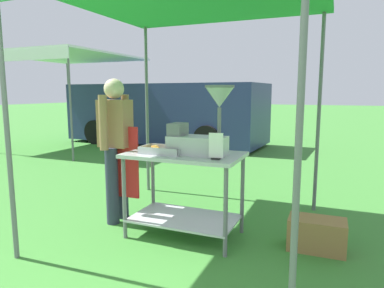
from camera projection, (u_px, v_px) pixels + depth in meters
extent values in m
plane|color=#3D7F33|center=(266.00, 155.00, 8.08)|extent=(70.00, 70.00, 0.00)
cylinder|color=slate|center=(7.00, 125.00, 2.91)|extent=(0.04, 0.04, 2.38)
cylinder|color=slate|center=(299.00, 140.00, 2.00)|extent=(0.04, 0.04, 2.38)
cylinder|color=slate|center=(147.00, 111.00, 5.05)|extent=(0.04, 0.04, 2.38)
cylinder|color=slate|center=(319.00, 115.00, 4.15)|extent=(0.04, 0.04, 2.38)
cube|color=#B7B7BC|center=(184.00, 155.00, 3.44)|extent=(1.15, 0.69, 0.04)
cube|color=#B7B7BC|center=(184.00, 218.00, 3.54)|extent=(1.06, 0.63, 0.02)
cylinder|color=slate|center=(124.00, 198.00, 3.44)|extent=(0.04, 0.04, 0.82)
cylinder|color=slate|center=(226.00, 213.00, 3.04)|extent=(0.04, 0.04, 0.82)
cylinder|color=slate|center=(153.00, 184.00, 3.97)|extent=(0.04, 0.04, 0.82)
cylinder|color=slate|center=(242.00, 195.00, 3.57)|extent=(0.04, 0.04, 0.82)
cube|color=#B7B7BC|center=(163.00, 153.00, 3.43)|extent=(0.43, 0.26, 0.01)
cube|color=#B7B7BC|center=(157.00, 151.00, 3.31)|extent=(0.43, 0.01, 0.06)
cube|color=#B7B7BC|center=(169.00, 147.00, 3.54)|extent=(0.43, 0.01, 0.06)
cube|color=#B7B7BC|center=(145.00, 148.00, 3.50)|extent=(0.01, 0.26, 0.06)
cube|color=#B7B7BC|center=(182.00, 150.00, 3.34)|extent=(0.01, 0.26, 0.06)
torus|color=gold|center=(177.00, 152.00, 3.35)|extent=(0.08, 0.08, 0.03)
torus|color=gold|center=(146.00, 151.00, 3.43)|extent=(0.10, 0.10, 0.03)
torus|color=gold|center=(165.00, 152.00, 3.37)|extent=(0.10, 0.10, 0.03)
torus|color=gold|center=(168.00, 150.00, 3.46)|extent=(0.09, 0.09, 0.03)
torus|color=gold|center=(159.00, 150.00, 3.49)|extent=(0.10, 0.10, 0.03)
torus|color=gold|center=(151.00, 150.00, 3.50)|extent=(0.09, 0.09, 0.03)
torus|color=gold|center=(171.00, 153.00, 3.30)|extent=(0.10, 0.10, 0.03)
torus|color=gold|center=(156.00, 151.00, 3.39)|extent=(0.09, 0.09, 0.03)
torus|color=gold|center=(178.00, 151.00, 3.43)|extent=(0.10, 0.10, 0.03)
torus|color=gold|center=(154.00, 147.00, 3.55)|extent=(0.09, 0.09, 0.03)
torus|color=gold|center=(179.00, 149.00, 3.41)|extent=(0.08, 0.08, 0.03)
torus|color=gold|center=(162.00, 150.00, 3.34)|extent=(0.10, 0.10, 0.03)
torus|color=gold|center=(171.00, 151.00, 3.40)|extent=(0.10, 0.10, 0.03)
torus|color=gold|center=(156.00, 148.00, 3.45)|extent=(0.08, 0.08, 0.03)
cube|color=#B7B7BC|center=(197.00, 145.00, 3.35)|extent=(0.56, 0.28, 0.18)
cube|color=slate|center=(178.00, 129.00, 3.41)|extent=(0.14, 0.22, 0.12)
cylinder|color=slate|center=(219.00, 122.00, 3.23)|extent=(0.04, 0.04, 0.28)
cone|color=#B7B7BC|center=(220.00, 98.00, 3.20)|extent=(0.26, 0.26, 0.18)
cylinder|color=slate|center=(220.00, 86.00, 3.18)|extent=(0.27, 0.27, 0.02)
cube|color=black|center=(216.00, 159.00, 3.11)|extent=(0.08, 0.05, 0.02)
cube|color=white|center=(216.00, 145.00, 3.09)|extent=(0.13, 0.02, 0.23)
cylinder|color=#2D3347|center=(122.00, 182.00, 4.01)|extent=(0.14, 0.14, 0.86)
cylinder|color=#2D3347|center=(112.00, 186.00, 3.83)|extent=(0.14, 0.14, 0.86)
cube|color=#9E704C|center=(115.00, 123.00, 3.82)|extent=(0.35, 0.23, 0.52)
cube|color=red|center=(126.00, 162.00, 3.84)|extent=(0.32, 0.03, 0.80)
cylinder|color=#9E704C|center=(126.00, 120.00, 4.02)|extent=(0.09, 0.09, 0.58)
cylinder|color=#9E704C|center=(103.00, 123.00, 3.61)|extent=(0.09, 0.09, 0.58)
sphere|color=beige|center=(114.00, 89.00, 3.76)|extent=(0.22, 0.22, 0.22)
cube|color=olive|center=(317.00, 234.00, 3.21)|extent=(0.52, 0.30, 0.30)
cube|color=navy|center=(165.00, 113.00, 9.82)|extent=(5.71, 2.25, 1.60)
cube|color=#1E2833|center=(104.00, 98.00, 10.72)|extent=(0.20, 1.62, 0.70)
cylinder|color=black|center=(96.00, 132.00, 9.84)|extent=(0.69, 0.28, 0.68)
cylinder|color=black|center=(135.00, 126.00, 11.49)|extent=(0.69, 0.28, 0.68)
cylinder|color=black|center=(208.00, 139.00, 8.32)|extent=(0.69, 0.28, 0.68)
cylinder|color=black|center=(233.00, 131.00, 9.97)|extent=(0.69, 0.28, 0.68)
cylinder|color=slate|center=(71.00, 105.00, 7.25)|extent=(0.04, 0.04, 2.37)
cylinder|color=slate|center=(69.00, 101.00, 11.20)|extent=(0.04, 0.04, 2.37)
cylinder|color=slate|center=(146.00, 102.00, 10.10)|extent=(0.04, 0.04, 2.37)
cube|color=white|center=(67.00, 56.00, 9.05)|extent=(3.08, 3.33, 0.05)
cube|color=white|center=(13.00, 55.00, 7.56)|extent=(3.08, 0.02, 0.24)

